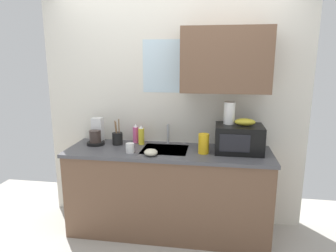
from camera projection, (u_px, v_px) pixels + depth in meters
kitchen_wall_assembly at (182, 101)px, 3.22m from camera, size 2.84×0.42×2.50m
counter_unit at (168, 190)px, 3.14m from camera, size 2.07×0.63×0.90m
sink_faucet at (168, 134)px, 3.26m from camera, size 0.03×0.03×0.21m
microwave at (239, 139)px, 2.96m from camera, size 0.46×0.35×0.27m
banana_bunch at (245, 122)px, 2.91m from camera, size 0.20×0.11×0.07m
paper_towel_roll at (229, 113)px, 2.97m from camera, size 0.11×0.11×0.22m
coffee_maker at (97, 134)px, 3.24m from camera, size 0.19×0.21×0.28m
dish_soap_bottle_yellow at (141, 135)px, 3.23m from camera, size 0.06×0.06×0.21m
dish_soap_bottle_pink at (136, 134)px, 3.29m from camera, size 0.06×0.06×0.21m
cereal_canister at (204, 144)px, 2.92m from camera, size 0.10×0.10×0.20m
mug_white at (130, 148)px, 2.95m from camera, size 0.08×0.08×0.09m
utensil_crock at (117, 138)px, 3.23m from camera, size 0.11×0.11×0.28m
small_bowl at (151, 152)px, 2.86m from camera, size 0.13×0.13×0.06m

